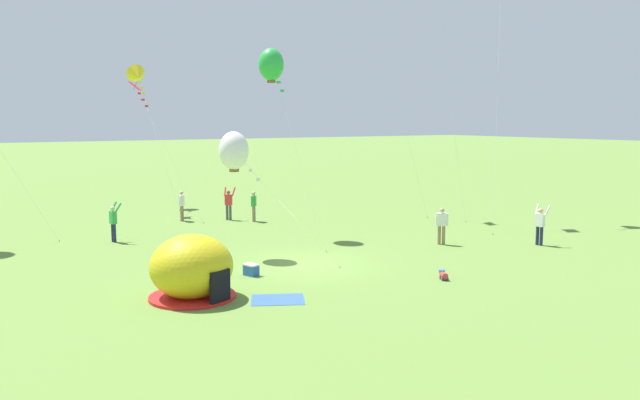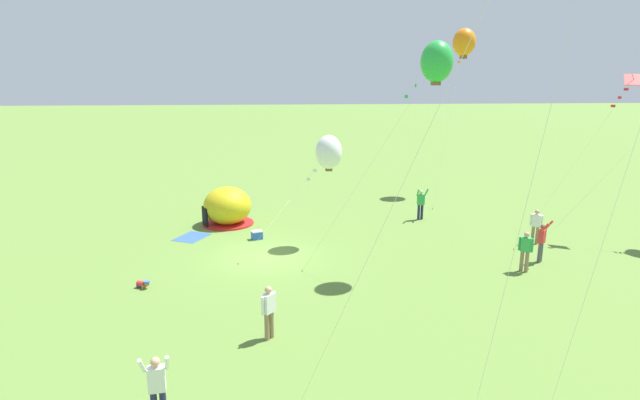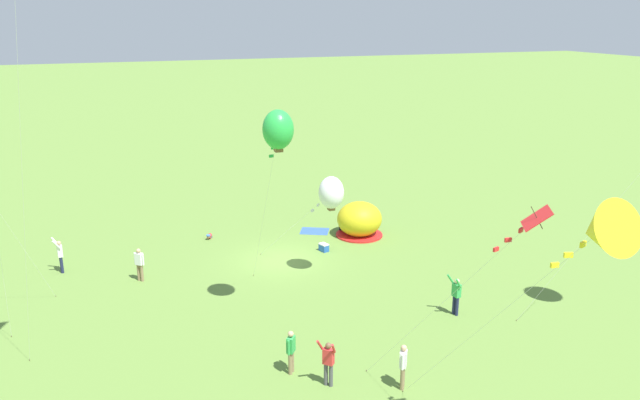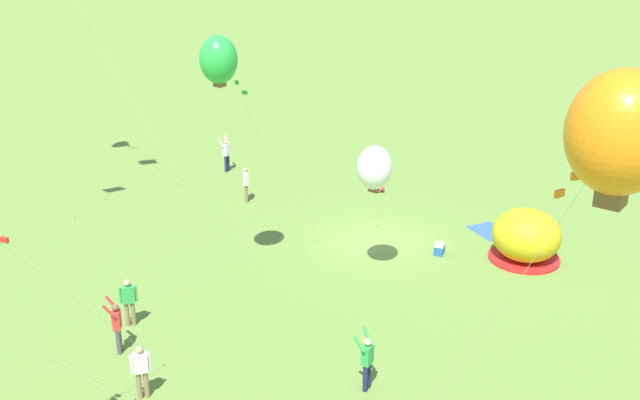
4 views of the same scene
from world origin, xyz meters
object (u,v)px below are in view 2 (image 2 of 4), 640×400
(person_watching_sky, at_px, (525,249))
(kite_green, at_px, (437,62))
(popup_tent, at_px, (227,207))
(person_center_field, at_px, (269,310))
(person_near_tent, at_px, (536,225))
(person_strolling, at_px, (542,240))
(person_flying_kite, at_px, (157,386))
(cooler_box, at_px, (257,235))
(kite_red, at_px, (629,86))
(kite_orange, at_px, (464,42))
(person_arms_raised, at_px, (421,203))
(kite_white, at_px, (329,152))
(toddler_crawling, at_px, (143,284))

(person_watching_sky, height_order, kite_green, kite_green)
(popup_tent, relative_size, kite_green, 0.30)
(person_center_field, bearing_deg, person_near_tent, 121.78)
(person_center_field, distance_m, person_watching_sky, 11.49)
(person_strolling, height_order, person_flying_kite, same)
(cooler_box, bearing_deg, kite_red, 86.58)
(person_watching_sky, xyz_separation_m, person_flying_kite, (8.29, -13.07, 0.03))
(kite_orange, bearing_deg, cooler_box, -54.29)
(person_arms_raised, distance_m, person_watching_sky, 8.49)
(cooler_box, distance_m, kite_orange, 19.98)
(person_arms_raised, xyz_separation_m, kite_red, (3.85, 8.81, 6.50))
(person_strolling, bearing_deg, popup_tent, -117.71)
(cooler_box, xyz_separation_m, person_near_tent, (2.07, 13.49, 0.74))
(popup_tent, xyz_separation_m, cooler_box, (2.90, 1.67, -0.78))
(cooler_box, distance_m, kite_green, 11.93)
(person_watching_sky, distance_m, kite_white, 9.59)
(person_arms_raised, xyz_separation_m, person_center_field, (12.81, -8.62, -0.03))
(person_arms_raised, relative_size, kite_orange, 0.17)
(popup_tent, height_order, toddler_crawling, popup_tent)
(cooler_box, bearing_deg, person_strolling, 70.08)
(person_arms_raised, bearing_deg, popup_tent, -90.71)
(cooler_box, relative_size, kite_green, 0.07)
(person_arms_raised, bearing_deg, cooler_box, -73.32)
(cooler_box, xyz_separation_m, person_strolling, (4.50, 12.43, 0.78))
(person_flying_kite, bearing_deg, person_near_tent, 127.27)
(person_watching_sky, relative_size, person_strolling, 0.91)
(person_arms_raised, distance_m, person_near_tent, 6.44)
(popup_tent, distance_m, person_arms_raised, 10.91)
(kite_green, xyz_separation_m, kite_white, (-3.74, -3.76, -3.99))
(person_strolling, relative_size, kite_orange, 0.17)
(cooler_box, distance_m, person_watching_sky, 12.47)
(kite_white, relative_size, kite_red, 0.65)
(toddler_crawling, distance_m, kite_white, 10.02)
(cooler_box, height_order, toddler_crawling, cooler_box)
(person_center_field, height_order, person_watching_sky, same)
(cooler_box, distance_m, person_strolling, 13.24)
(person_near_tent, height_order, person_strolling, person_strolling)
(kite_green, bearing_deg, person_flying_kite, -45.17)
(cooler_box, distance_m, person_center_field, 10.09)
(person_near_tent, xyz_separation_m, person_center_field, (7.98, -12.88, 0.00))
(person_arms_raised, xyz_separation_m, person_watching_sky, (8.27, 1.94, -0.03))
(popup_tent, bearing_deg, kite_orange, 114.57)
(person_arms_raised, relative_size, person_near_tent, 1.10)
(toddler_crawling, relative_size, kite_red, 0.07)
(person_arms_raised, distance_m, kite_orange, 12.75)
(person_strolling, height_order, kite_orange, kite_orange)
(toddler_crawling, bearing_deg, person_near_tent, 101.60)
(person_flying_kite, bearing_deg, kite_white, 157.18)
(person_near_tent, bearing_deg, kite_white, -96.47)
(person_watching_sky, height_order, person_strolling, person_strolling)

